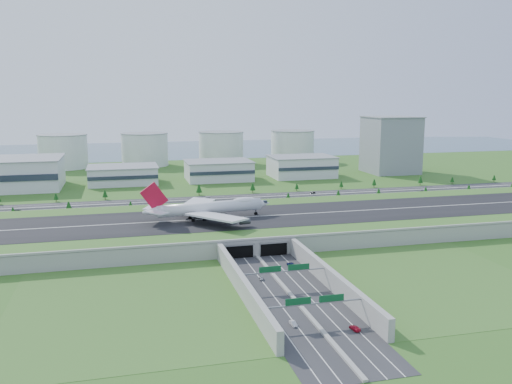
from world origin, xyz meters
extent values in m
plane|color=#2A4E18|center=(0.00, 0.00, 0.00)|extent=(1200.00, 1200.00, 0.00)
cube|color=gray|center=(0.00, 0.00, 4.00)|extent=(520.00, 100.00, 8.00)
cube|color=#33581E|center=(0.00, 0.00, 8.08)|extent=(520.00, 100.00, 0.16)
cube|color=black|center=(0.00, 0.00, 8.22)|extent=(520.00, 58.00, 0.12)
cube|color=silver|center=(0.00, 0.00, 8.30)|extent=(520.00, 0.90, 0.02)
cube|color=gray|center=(0.00, -49.40, 8.60)|extent=(520.00, 1.20, 1.20)
cube|color=#28282B|center=(0.00, -110.00, 0.06)|extent=(34.00, 120.00, 0.12)
cube|color=gray|center=(0.00, -110.00, 0.45)|extent=(1.60, 120.00, 0.90)
cube|color=gray|center=(-18.20, -100.00, 4.00)|extent=(2.40, 100.00, 8.00)
cube|color=gray|center=(18.20, -100.00, 4.00)|extent=(2.40, 100.00, 8.00)
cube|color=black|center=(-8.50, -50.20, 3.20)|extent=(13.00, 1.20, 6.00)
cube|color=black|center=(8.50, -50.20, 3.20)|extent=(13.00, 1.20, 6.00)
cylinder|color=gray|center=(-19.00, -95.00, 3.50)|extent=(0.70, 0.70, 7.00)
cylinder|color=gray|center=(19.00, -95.00, 3.50)|extent=(0.70, 0.70, 7.00)
cube|color=gray|center=(0.00, -95.00, 7.20)|extent=(38.00, 0.50, 0.50)
cube|color=#0C4C23|center=(-6.00, -95.10, 8.60)|extent=(9.00, 0.30, 2.40)
cube|color=#0C4C23|center=(6.00, -95.10, 8.60)|extent=(9.00, 0.30, 2.40)
cylinder|color=gray|center=(-19.00, -130.00, 3.50)|extent=(0.70, 0.70, 7.00)
cylinder|color=gray|center=(19.00, -130.00, 3.50)|extent=(0.70, 0.70, 7.00)
cube|color=gray|center=(0.00, -130.00, 7.20)|extent=(38.00, 0.50, 0.50)
cube|color=#0C4C23|center=(-6.00, -130.10, 8.60)|extent=(9.00, 0.30, 2.40)
cube|color=#0C4C23|center=(6.00, -130.10, 8.60)|extent=(9.00, 0.30, 2.40)
cube|color=#28282B|center=(0.00, 95.00, 0.06)|extent=(560.00, 36.00, 0.12)
cylinder|color=#3D2819|center=(-130.00, 73.00, 1.08)|extent=(0.50, 0.50, 2.16)
cone|color=black|center=(-130.00, 73.00, 3.84)|extent=(3.36, 3.36, 4.32)
cylinder|color=#3D2819|center=(-95.94, 73.00, 1.44)|extent=(0.50, 0.50, 2.87)
cone|color=black|center=(-95.94, 73.00, 5.11)|extent=(4.47, 4.47, 5.75)
cylinder|color=#3D2819|center=(-56.42, 73.00, 1.15)|extent=(0.50, 0.50, 2.30)
cone|color=black|center=(-56.42, 73.00, 4.10)|extent=(3.59, 3.59, 4.61)
cylinder|color=#3D2819|center=(-15.06, 73.00, 1.06)|extent=(0.50, 0.50, 2.12)
cone|color=black|center=(-15.06, 73.00, 3.78)|extent=(3.30, 3.30, 4.25)
cylinder|color=#3D2819|center=(19.25, 73.00, 1.01)|extent=(0.50, 0.50, 2.02)
cone|color=black|center=(19.25, 73.00, 3.58)|extent=(3.14, 3.14, 4.03)
cylinder|color=#3D2819|center=(54.77, 73.00, 1.28)|extent=(0.50, 0.50, 2.56)
cone|color=black|center=(54.77, 73.00, 4.55)|extent=(3.98, 3.98, 5.11)
cylinder|color=#3D2819|center=(93.68, 73.00, 1.32)|extent=(0.50, 0.50, 2.64)
cone|color=black|center=(93.68, 73.00, 4.69)|extent=(4.10, 4.10, 5.27)
cylinder|color=#3D2819|center=(126.38, 73.00, 1.30)|extent=(0.50, 0.50, 2.60)
cone|color=black|center=(126.38, 73.00, 4.62)|extent=(4.04, 4.04, 5.20)
cylinder|color=#3D2819|center=(166.15, 73.00, 1.21)|extent=(0.50, 0.50, 2.43)
cone|color=black|center=(166.15, 73.00, 4.32)|extent=(3.78, 3.78, 4.86)
cylinder|color=#3D2819|center=(204.34, 73.00, 1.25)|extent=(0.50, 0.50, 2.51)
cone|color=black|center=(204.34, 73.00, 4.46)|extent=(3.90, 3.90, 5.02)
cylinder|color=#3D2819|center=(244.63, 73.00, 1.25)|extent=(0.50, 0.50, 2.50)
cone|color=black|center=(244.63, 73.00, 4.45)|extent=(3.89, 3.89, 5.00)
cylinder|color=#3D2819|center=(-108.43, 117.00, 1.13)|extent=(0.50, 0.50, 2.26)
cone|color=black|center=(-108.43, 117.00, 4.01)|extent=(3.51, 3.51, 4.51)
cylinder|color=#3D2819|center=(-73.96, 117.00, 1.27)|extent=(0.50, 0.50, 2.54)
cone|color=black|center=(-73.96, 117.00, 4.52)|extent=(3.96, 3.96, 5.09)
cylinder|color=#3D2819|center=(-40.46, 117.00, 1.20)|extent=(0.50, 0.50, 2.39)
cone|color=black|center=(-40.46, 117.00, 4.25)|extent=(3.72, 3.72, 4.78)
cylinder|color=#3D2819|center=(-3.64, 117.00, 1.52)|extent=(0.50, 0.50, 3.04)
cone|color=black|center=(-3.64, 117.00, 5.41)|extent=(4.73, 4.73, 6.08)
cylinder|color=#3D2819|center=(39.21, 117.00, 1.41)|extent=(0.50, 0.50, 2.83)
cone|color=black|center=(39.21, 117.00, 5.03)|extent=(4.40, 4.40, 5.66)
cylinder|color=#3D2819|center=(76.05, 117.00, 1.09)|extent=(0.50, 0.50, 2.19)
cone|color=black|center=(76.05, 117.00, 3.89)|extent=(3.40, 3.40, 4.38)
cylinder|color=#3D2819|center=(114.78, 117.00, 1.15)|extent=(0.50, 0.50, 2.31)
cone|color=black|center=(114.78, 117.00, 4.10)|extent=(3.59, 3.59, 4.61)
cylinder|color=#3D2819|center=(144.48, 117.00, 1.27)|extent=(0.50, 0.50, 2.54)
cone|color=black|center=(144.48, 117.00, 4.52)|extent=(3.95, 3.95, 5.08)
cylinder|color=#3D2819|center=(187.88, 117.00, 1.41)|extent=(0.50, 0.50, 2.82)
cone|color=black|center=(187.88, 117.00, 5.00)|extent=(4.38, 4.38, 5.63)
cylinder|color=#3D2819|center=(219.14, 117.00, 1.10)|extent=(0.50, 0.50, 2.19)
cone|color=black|center=(219.14, 117.00, 3.90)|extent=(3.41, 3.41, 4.38)
cylinder|color=#3D2819|center=(261.54, 117.00, 1.10)|extent=(0.50, 0.50, 2.20)
cone|color=black|center=(261.54, 117.00, 3.92)|extent=(3.43, 3.43, 4.41)
cube|color=silver|center=(-60.00, 190.00, 7.50)|extent=(58.00, 42.00, 15.00)
cube|color=silver|center=(25.00, 190.00, 8.50)|extent=(58.00, 42.00, 17.00)
cube|color=silver|center=(105.00, 190.00, 9.50)|extent=(58.00, 42.00, 19.00)
cube|color=gray|center=(200.00, 195.00, 27.50)|extent=(46.00, 46.00, 55.00)
cylinder|color=silver|center=(-120.00, 310.00, 17.50)|extent=(50.00, 50.00, 35.00)
cylinder|color=silver|center=(-35.00, 310.00, 17.50)|extent=(50.00, 50.00, 35.00)
cylinder|color=silver|center=(50.00, 310.00, 17.50)|extent=(50.00, 50.00, 35.00)
cylinder|color=silver|center=(135.00, 310.00, 17.50)|extent=(50.00, 50.00, 35.00)
cube|color=#345264|center=(0.00, 480.00, 0.03)|extent=(1200.00, 260.00, 0.06)
cylinder|color=silver|center=(-14.23, 0.60, 14.52)|extent=(60.66, 15.17, 6.89)
cone|color=silver|center=(17.76, 5.07, 14.52)|extent=(9.48, 8.02, 6.89)
cone|color=silver|center=(-46.21, -3.87, 14.95)|extent=(11.62, 8.31, 6.89)
ellipsoid|color=silver|center=(6.07, 3.43, 17.00)|extent=(15.29, 7.35, 4.24)
cube|color=silver|center=(-13.83, -17.83, 13.45)|extent=(31.49, 33.77, 1.70)
cube|color=silver|center=(-18.89, 18.42, 13.45)|extent=(25.97, 35.21, 1.70)
cylinder|color=#38383D|center=(-7.36, -11.49, 11.08)|extent=(5.99, 3.97, 3.23)
cylinder|color=#38383D|center=(0.50, -22.35, 11.08)|extent=(5.99, 3.97, 3.23)
cylinder|color=#38383D|center=(-10.93, 14.10, 11.08)|extent=(5.99, 3.97, 3.23)
cylinder|color=#38383D|center=(-6.35, 26.70, 11.08)|extent=(5.99, 3.97, 3.23)
cube|color=silver|center=(-44.18, -10.65, 15.82)|extent=(12.38, 13.31, 0.65)
cube|color=silver|center=(-46.12, 3.21, 15.82)|extent=(10.43, 13.40, 0.65)
cube|color=#B00C29|center=(-45.15, -3.72, 23.14)|extent=(15.33, 3.08, 16.14)
cylinder|color=black|center=(13.32, 4.45, 8.87)|extent=(2.05, 0.75, 2.05)
cylinder|color=black|center=(-18.02, -3.41, 8.87)|extent=(2.05, 0.75, 2.05)
cylinder|color=black|center=(-18.97, 3.41, 8.87)|extent=(2.05, 0.75, 2.05)
cylinder|color=black|center=(-24.41, -4.30, 8.87)|extent=(2.05, 0.75, 2.05)
cylinder|color=black|center=(-25.37, 2.52, 8.87)|extent=(2.05, 0.75, 2.05)
imported|color=#ABABB0|center=(-6.43, -83.00, 0.79)|extent=(2.15, 4.12, 1.34)
imported|color=silver|center=(-7.60, -129.91, 0.86)|extent=(1.83, 4.57, 1.48)
imported|color=#0D1541|center=(11.47, -68.45, 0.95)|extent=(3.14, 6.17, 1.67)
imported|color=#B61027|center=(11.11, -138.43, 0.86)|extent=(2.74, 5.32, 1.48)
imported|color=#58575D|center=(-130.16, 89.03, 0.87)|extent=(4.48, 1.93, 1.51)
imported|color=black|center=(84.19, 101.66, 0.86)|extent=(4.77, 2.64, 1.49)
imported|color=#A0A0A4|center=(173.43, 88.05, 0.96)|extent=(6.07, 2.80, 1.68)
imported|color=white|center=(-0.01, 103.15, 0.87)|extent=(5.55, 3.43, 1.50)
camera|label=1|loc=(-62.11, -293.81, 77.16)|focal=38.00mm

